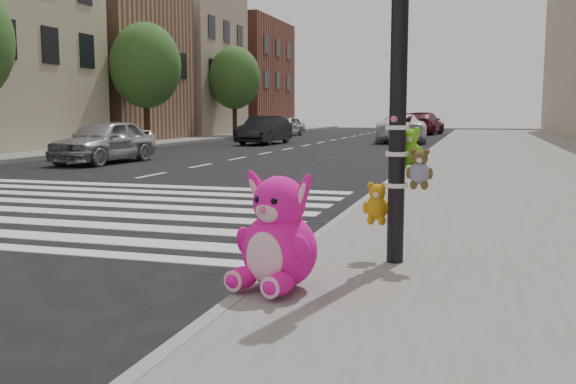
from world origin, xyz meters
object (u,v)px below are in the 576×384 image
at_px(pink_bunny, 277,240).
at_px(car_dark_far, 265,130).
at_px(car_silver_far, 104,141).
at_px(car_white_near, 401,128).
at_px(signal_pole, 399,93).
at_px(red_teddy, 276,278).

height_order(pink_bunny, car_dark_far, car_dark_far).
distance_m(car_silver_far, car_white_near, 17.78).
relative_size(car_silver_far, car_white_near, 0.76).
xyz_separation_m(pink_bunny, car_silver_far, (-9.60, 12.58, 0.14)).
height_order(signal_pole, red_teddy, signal_pole).
bearing_deg(car_silver_far, car_white_near, 68.96).
distance_m(signal_pole, car_silver_far, 15.42).
bearing_deg(car_white_near, pink_bunny, 87.85).
bearing_deg(red_teddy, car_dark_far, 102.95).
bearing_deg(red_teddy, car_silver_far, 121.36).
distance_m(signal_pole, pink_bunny, 1.93).
bearing_deg(car_silver_far, red_teddy, -49.74).
bearing_deg(signal_pole, red_teddy, -121.38).
bearing_deg(car_silver_far, car_dark_far, 88.17).
relative_size(red_teddy, car_white_near, 0.04).
distance_m(pink_bunny, car_dark_far, 26.44).
relative_size(car_dark_far, car_white_near, 0.80).
height_order(car_silver_far, car_white_near, car_white_near).
xyz_separation_m(signal_pole, car_white_near, (-3.17, 27.56, -1.02)).
height_order(car_silver_far, car_dark_far, car_dark_far).
bearing_deg(car_dark_far, car_silver_far, -92.03).
relative_size(pink_bunny, car_dark_far, 0.23).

